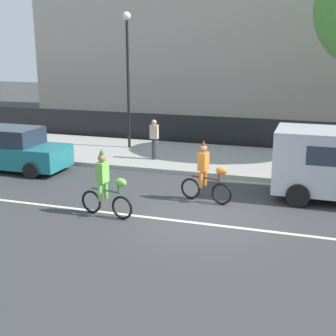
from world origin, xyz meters
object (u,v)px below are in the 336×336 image
object	(u,v)px
parade_cyclist_lime	(106,187)
parade_cyclist_orange	(207,175)
street_lamp_post	(128,61)
pedestrian_onlooker	(154,138)
parked_car_teal	(14,150)

from	to	relation	value
parade_cyclist_lime	parade_cyclist_orange	size ratio (longest dim) A/B	1.00
street_lamp_post	parade_cyclist_orange	bearing A→B (deg)	-49.80
parade_cyclist_orange	parade_cyclist_lime	bearing A→B (deg)	-138.73
parade_cyclist_lime	pedestrian_onlooker	bearing A→B (deg)	97.24
parade_cyclist_lime	parade_cyclist_orange	world-z (taller)	same
parade_cyclist_lime	street_lamp_post	bearing A→B (deg)	108.21
parade_cyclist_orange	parked_car_teal	xyz separation A→B (m)	(-7.84, 1.39, -0.06)
parade_cyclist_orange	pedestrian_onlooker	size ratio (longest dim) A/B	1.19
parade_cyclist_orange	street_lamp_post	world-z (taller)	street_lamp_post
street_lamp_post	pedestrian_onlooker	size ratio (longest dim) A/B	3.62
street_lamp_post	pedestrian_onlooker	world-z (taller)	street_lamp_post
parade_cyclist_lime	pedestrian_onlooker	size ratio (longest dim) A/B	1.19
parked_car_teal	pedestrian_onlooker	size ratio (longest dim) A/B	2.53
parade_cyclist_orange	street_lamp_post	distance (m)	8.32
pedestrian_onlooker	parked_car_teal	bearing A→B (deg)	-150.08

